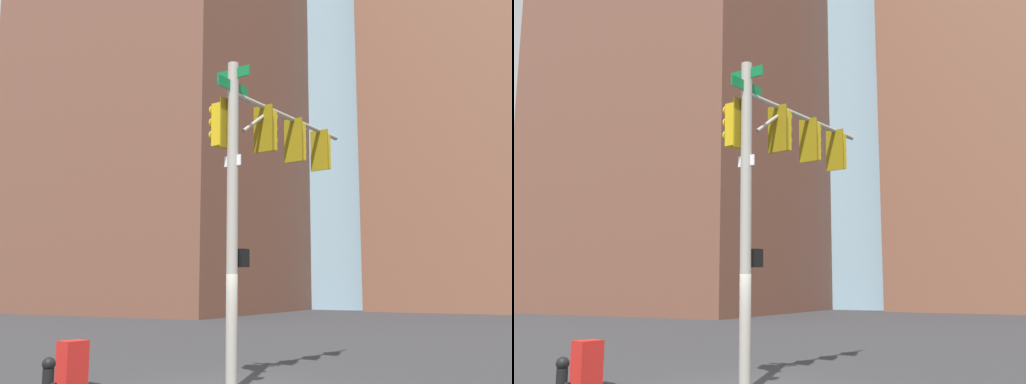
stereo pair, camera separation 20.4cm
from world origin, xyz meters
TOP-DOWN VIEW (x-y plane):
  - signal_pole_assembly at (0.37, 0.84)m, footprint 1.43×5.50m
  - fire_hydrant at (-2.42, -2.93)m, footprint 0.34×0.26m
  - newspaper_box at (-3.12, -1.61)m, footprint 0.54×0.63m
  - building_brick_nearside at (-28.22, 35.84)m, footprint 26.06×17.18m
  - building_brick_midblock at (-26.16, 31.61)m, footprint 22.15×19.87m
  - building_brick_farside at (0.45, 48.47)m, footprint 19.34×19.05m

SIDE VIEW (x-z plane):
  - fire_hydrant at x=-2.42m, z-range 0.04..0.91m
  - newspaper_box at x=-3.12m, z-range 0.00..1.05m
  - signal_pole_assembly at x=0.37m, z-range 1.45..8.75m
  - building_brick_farside at x=0.45m, z-range 0.00..44.58m
  - building_brick_midblock at x=-26.16m, z-range 0.00..45.18m
  - building_brick_nearside at x=-28.22m, z-range 0.00..47.56m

